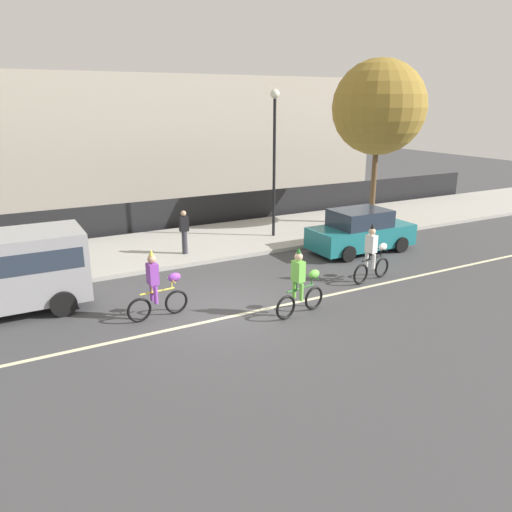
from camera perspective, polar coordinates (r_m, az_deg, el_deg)
The scene contains 12 objects.
ground_plane at distance 14.02m, azimuth -3.35°, elevation -6.10°, with size 80.00×80.00×0.00m, color #424244.
road_centre_line at distance 13.60m, azimuth -2.45°, elevation -6.83°, with size 36.00×0.14×0.01m, color beige.
sidewalk_curb at distance 19.75m, azimuth -11.38°, elevation 0.82°, with size 60.00×5.00×0.15m, color #ADAAA3.
fence_line at distance 22.31m, azimuth -13.71°, elevation 4.21°, with size 40.00×0.08×1.40m, color black.
building_backdrop at distance 30.84m, azimuth -13.45°, elevation 12.93°, with size 28.00×8.00×6.93m, color #B2A899.
parade_cyclist_purple at distance 13.44m, azimuth -11.18°, elevation -3.61°, with size 1.72×0.50×1.92m.
parade_cyclist_lime at distance 13.44m, azimuth 5.16°, elevation -3.33°, with size 1.70×0.54×1.92m.
parade_cyclist_zebra at distance 16.34m, azimuth 13.20°, elevation 0.03°, with size 1.70×0.54×1.92m.
parked_car_teal at distance 19.54m, azimuth 11.87°, elevation 2.75°, with size 4.10×1.92×1.64m.
street_lamp_post at distance 20.37m, azimuth 2.12°, elevation 12.84°, with size 0.36×0.36×5.86m.
street_tree_near_lamp at distance 23.27m, azimuth 13.86°, elevation 16.15°, with size 4.09×4.09×7.20m.
pedestrian_onlooker at distance 18.47m, azimuth -8.21°, elevation 2.86°, with size 0.32×0.20×1.62m.
Camera 1 is at (-5.37, -11.70, 5.56)m, focal length 35.00 mm.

